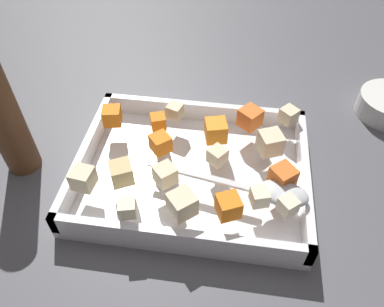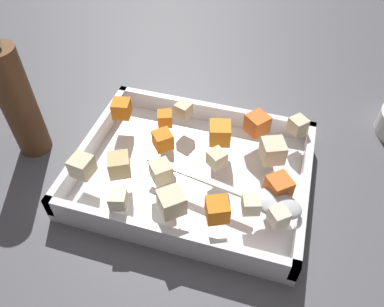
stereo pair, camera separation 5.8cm
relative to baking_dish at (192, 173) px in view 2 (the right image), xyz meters
The scene contains 22 objects.
ground_plane 0.02m from the baking_dish, 145.76° to the left, with size 4.00×4.00×0.00m, color #4C4C51.
baking_dish is the anchor object (origin of this frame).
carrot_chunk_corner_nw 0.13m from the baking_dish, 133.61° to the right, with size 0.03×0.03×0.03m, color orange.
carrot_chunk_center 0.17m from the baking_dish, 23.48° to the right, with size 0.03×0.03×0.03m, color orange.
carrot_chunk_corner_ne 0.07m from the baking_dish, 12.38° to the right, with size 0.03×0.03×0.03m, color orange.
carrot_chunk_mid_right 0.12m from the baking_dish, 123.89° to the left, with size 0.03×0.03×0.03m, color orange.
carrot_chunk_corner_sw 0.08m from the baking_dish, 122.44° to the right, with size 0.03×0.03×0.03m, color orange.
carrot_chunk_mid_left 0.15m from the baking_dish, 166.95° to the left, with size 0.03×0.03×0.03m, color orange.
carrot_chunk_heap_top 0.10m from the baking_dish, 43.38° to the right, with size 0.02×0.02×0.02m, color orange.
potato_chunk_far_left 0.06m from the baking_dish, behind, with size 0.02×0.02×0.02m, color beige.
potato_chunk_near_right 0.11m from the baking_dish, 65.30° to the right, with size 0.02×0.02×0.02m, color beige.
potato_chunk_near_spoon 0.17m from the baking_dish, 26.96° to the left, with size 0.03×0.03×0.03m, color beige.
potato_chunk_near_left 0.12m from the baking_dish, 31.24° to the left, with size 0.03×0.03×0.03m, color tan.
potato_chunk_heap_side 0.08m from the baking_dish, 57.85° to the left, with size 0.03×0.03×0.03m, color beige.
potato_chunk_under_handle 0.14m from the baking_dish, 57.64° to the left, with size 0.02×0.02×0.02m, color beige.
potato_chunk_front_center 0.19m from the baking_dish, 144.07° to the right, with size 0.03×0.03×0.03m, color beige.
potato_chunk_rim_edge 0.11m from the baking_dish, 90.48° to the left, with size 0.03×0.03×0.03m, color beige.
potato_chunk_far_right 0.13m from the baking_dish, 163.92° to the right, with size 0.03×0.03×0.03m, color beige.
parsnip_chunk_back_center 0.17m from the baking_dish, 151.28° to the left, with size 0.02×0.02×0.02m, color beige.
parsnip_chunk_corner_se 0.13m from the baking_dish, 146.24° to the left, with size 0.02×0.02×0.02m, color beige.
serving_spoon 0.14m from the baking_dish, 155.71° to the left, with size 0.24×0.07×0.02m.
pepper_mill 0.30m from the baking_dish, ahead, with size 0.05×0.05×0.22m.
Camera 2 is at (-0.10, 0.37, 0.48)m, focal length 35.22 mm.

